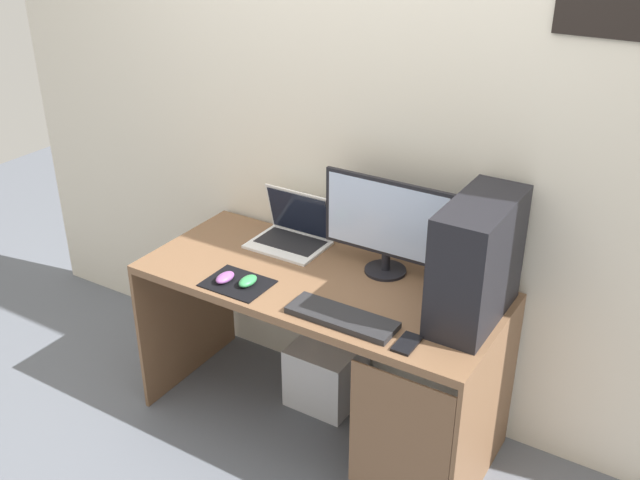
{
  "coord_description": "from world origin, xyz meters",
  "views": [
    {
      "loc": [
        1.35,
        -2.19,
        2.23
      ],
      "look_at": [
        0.0,
        0.0,
        0.92
      ],
      "focal_mm": 41.09,
      "sensor_mm": 36.0,
      "label": 1
    }
  ],
  "objects_px": {
    "mouse_right": "(225,277)",
    "mouse_left": "(248,281)",
    "monitor": "(387,224)",
    "subwoofer": "(326,372)",
    "cell_phone": "(407,343)",
    "pc_tower": "(477,261)",
    "keyboard": "(342,318)",
    "laptop": "(292,234)"
  },
  "relations": [
    {
      "from": "mouse_left",
      "to": "mouse_right",
      "type": "height_order",
      "value": "same"
    },
    {
      "from": "pc_tower",
      "to": "subwoofer",
      "type": "bearing_deg",
      "value": 172.19
    },
    {
      "from": "monitor",
      "to": "mouse_right",
      "type": "xyz_separation_m",
      "value": [
        -0.51,
        -0.41,
        -0.2
      ]
    },
    {
      "from": "cell_phone",
      "to": "mouse_left",
      "type": "bearing_deg",
      "value": 177.24
    },
    {
      "from": "pc_tower",
      "to": "keyboard",
      "type": "distance_m",
      "value": 0.53
    },
    {
      "from": "mouse_left",
      "to": "mouse_right",
      "type": "bearing_deg",
      "value": -165.26
    },
    {
      "from": "mouse_right",
      "to": "cell_phone",
      "type": "bearing_deg",
      "value": -0.67
    },
    {
      "from": "keyboard",
      "to": "mouse_right",
      "type": "bearing_deg",
      "value": -179.47
    },
    {
      "from": "keyboard",
      "to": "pc_tower",
      "type": "bearing_deg",
      "value": 35.38
    },
    {
      "from": "mouse_left",
      "to": "laptop",
      "type": "bearing_deg",
      "value": 97.96
    },
    {
      "from": "cell_phone",
      "to": "pc_tower",
      "type": "bearing_deg",
      "value": 67.4
    },
    {
      "from": "subwoofer",
      "to": "monitor",
      "type": "bearing_deg",
      "value": 6.02
    },
    {
      "from": "monitor",
      "to": "mouse_left",
      "type": "bearing_deg",
      "value": -137.37
    },
    {
      "from": "monitor",
      "to": "subwoofer",
      "type": "relative_size",
      "value": 1.86
    },
    {
      "from": "cell_phone",
      "to": "subwoofer",
      "type": "distance_m",
      "value": 0.91
    },
    {
      "from": "monitor",
      "to": "mouse_right",
      "type": "bearing_deg",
      "value": -141.41
    },
    {
      "from": "keyboard",
      "to": "mouse_right",
      "type": "distance_m",
      "value": 0.54
    },
    {
      "from": "laptop",
      "to": "cell_phone",
      "type": "relative_size",
      "value": 2.51
    },
    {
      "from": "pc_tower",
      "to": "keyboard",
      "type": "xyz_separation_m",
      "value": [
        -0.4,
        -0.28,
        -0.22
      ]
    },
    {
      "from": "laptop",
      "to": "mouse_right",
      "type": "xyz_separation_m",
      "value": [
        -0.04,
        -0.43,
        -0.02
      ]
    },
    {
      "from": "monitor",
      "to": "cell_phone",
      "type": "xyz_separation_m",
      "value": [
        0.3,
        -0.42,
        -0.22
      ]
    },
    {
      "from": "keyboard",
      "to": "cell_phone",
      "type": "distance_m",
      "value": 0.27
    },
    {
      "from": "monitor",
      "to": "subwoofer",
      "type": "bearing_deg",
      "value": -173.98
    },
    {
      "from": "pc_tower",
      "to": "laptop",
      "type": "xyz_separation_m",
      "value": [
        -0.9,
        0.14,
        -0.19
      ]
    },
    {
      "from": "pc_tower",
      "to": "mouse_left",
      "type": "bearing_deg",
      "value": -162.76
    },
    {
      "from": "pc_tower",
      "to": "mouse_right",
      "type": "relative_size",
      "value": 4.88
    },
    {
      "from": "monitor",
      "to": "subwoofer",
      "type": "xyz_separation_m",
      "value": [
        -0.26,
        -0.03,
        -0.82
      ]
    },
    {
      "from": "mouse_right",
      "to": "keyboard",
      "type": "bearing_deg",
      "value": 0.53
    },
    {
      "from": "pc_tower",
      "to": "laptop",
      "type": "distance_m",
      "value": 0.93
    },
    {
      "from": "mouse_right",
      "to": "mouse_left",
      "type": "bearing_deg",
      "value": 14.74
    },
    {
      "from": "monitor",
      "to": "laptop",
      "type": "xyz_separation_m",
      "value": [
        -0.47,
        0.02,
        -0.17
      ]
    },
    {
      "from": "mouse_right",
      "to": "cell_phone",
      "type": "xyz_separation_m",
      "value": [
        0.81,
        -0.01,
        -0.02
      ]
    },
    {
      "from": "monitor",
      "to": "mouse_right",
      "type": "relative_size",
      "value": 5.77
    },
    {
      "from": "laptop",
      "to": "subwoofer",
      "type": "bearing_deg",
      "value": -13.39
    },
    {
      "from": "pc_tower",
      "to": "mouse_left",
      "type": "relative_size",
      "value": 4.88
    },
    {
      "from": "mouse_right",
      "to": "cell_phone",
      "type": "height_order",
      "value": "mouse_right"
    },
    {
      "from": "pc_tower",
      "to": "subwoofer",
      "type": "relative_size",
      "value": 1.57
    },
    {
      "from": "keyboard",
      "to": "subwoofer",
      "type": "relative_size",
      "value": 1.41
    },
    {
      "from": "subwoofer",
      "to": "laptop",
      "type": "bearing_deg",
      "value": 166.61
    },
    {
      "from": "pc_tower",
      "to": "cell_phone",
      "type": "xyz_separation_m",
      "value": [
        -0.12,
        -0.3,
        -0.23
      ]
    },
    {
      "from": "laptop",
      "to": "keyboard",
      "type": "distance_m",
      "value": 0.66
    },
    {
      "from": "keyboard",
      "to": "subwoofer",
      "type": "distance_m",
      "value": 0.77
    }
  ]
}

